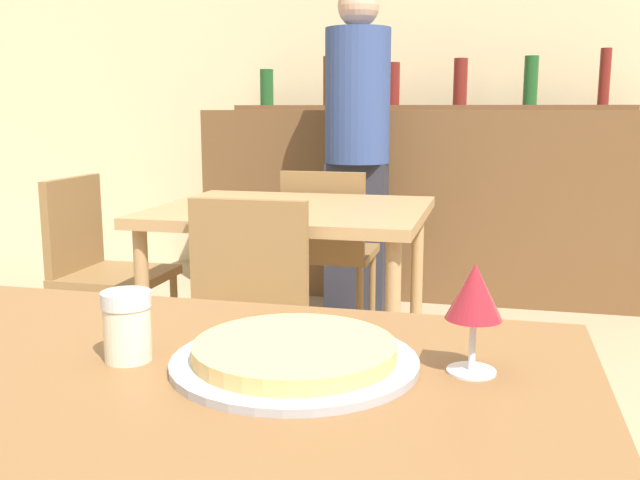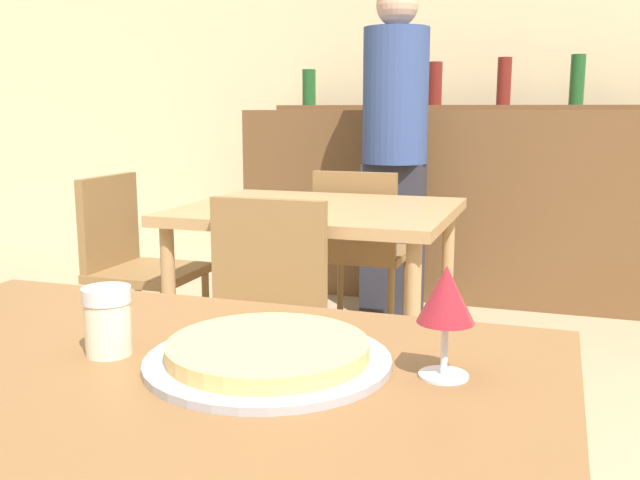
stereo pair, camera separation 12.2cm
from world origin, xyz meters
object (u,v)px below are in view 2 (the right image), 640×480
at_px(chair_far_side_left, 133,259).
at_px(person_standing, 395,141).
at_px(pizza_tray, 268,354).
at_px(wine_glass, 446,298).
at_px(cheese_shaker, 108,320).
at_px(chair_far_side_front, 255,316).
at_px(chair_far_side_back, 360,245).

height_order(chair_far_side_left, person_standing, person_standing).
xyz_separation_m(pizza_tray, wine_glass, (0.25, 0.03, 0.10)).
distance_m(person_standing, wine_glass, 2.83).
xyz_separation_m(cheese_shaker, wine_glass, (0.50, 0.07, 0.06)).
bearing_deg(cheese_shaker, chair_far_side_front, 101.69).
relative_size(chair_far_side_front, chair_far_side_left, 1.00).
distance_m(cheese_shaker, person_standing, 2.83).
height_order(chair_far_side_left, pizza_tray, chair_far_side_left).
relative_size(chair_far_side_back, wine_glass, 5.28).
relative_size(chair_far_side_back, pizza_tray, 2.32).
bearing_deg(wine_glass, cheese_shaker, -172.13).
height_order(chair_far_side_back, chair_far_side_left, same).
height_order(pizza_tray, person_standing, person_standing).
distance_m(chair_far_side_front, cheese_shaker, 1.10).
height_order(chair_far_side_back, person_standing, person_standing).
bearing_deg(person_standing, chair_far_side_left, -125.64).
distance_m(chair_far_side_back, pizza_tray, 2.27).
bearing_deg(chair_far_side_front, chair_far_side_back, 90.00).
relative_size(chair_far_side_front, person_standing, 0.48).
distance_m(chair_far_side_back, chair_far_side_left, 1.02).
xyz_separation_m(cheese_shaker, person_standing, (-0.19, 2.82, 0.14)).
distance_m(chair_far_side_left, wine_glass, 2.22).
bearing_deg(pizza_tray, chair_far_side_back, 101.81).
distance_m(chair_far_side_front, wine_glass, 1.25).
relative_size(pizza_tray, person_standing, 0.21).
distance_m(chair_far_side_left, cheese_shaker, 1.96).
xyz_separation_m(chair_far_side_front, chair_far_side_back, (0.00, 1.21, 0.00)).
xyz_separation_m(chair_far_side_back, person_standing, (0.02, 0.58, 0.45)).
height_order(chair_far_side_left, cheese_shaker, cheese_shaker).
bearing_deg(person_standing, wine_glass, -75.94).
distance_m(chair_far_side_front, chair_far_side_back, 1.21).
height_order(chair_far_side_left, wine_glass, wine_glass).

